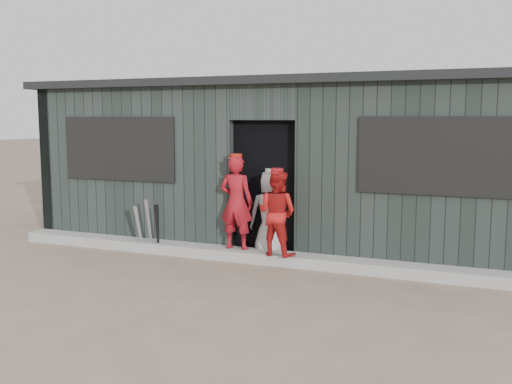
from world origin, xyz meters
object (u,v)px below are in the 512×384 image
at_px(bat_left, 139,229).
at_px(player_grey_back, 271,214).
at_px(bat_mid, 149,226).
at_px(player_red_right, 277,213).
at_px(bat_right, 157,229).
at_px(dugout, 294,163).
at_px(player_red_left, 236,202).

bearing_deg(bat_left, player_grey_back, 13.50).
xyz_separation_m(bat_mid, player_red_right, (2.02, 0.05, 0.32)).
distance_m(bat_mid, bat_right, 0.13).
distance_m(bat_left, bat_right, 0.29).
distance_m(player_red_right, dugout, 1.91).
xyz_separation_m(bat_left, player_grey_back, (1.95, 0.47, 0.28)).
height_order(player_red_left, player_grey_back, player_red_left).
distance_m(bat_mid, player_red_left, 1.42).
bearing_deg(bat_mid, player_red_right, 1.37).
height_order(bat_right, player_red_right, player_red_right).
xyz_separation_m(player_red_left, dugout, (0.33, 1.64, 0.46)).
distance_m(player_red_left, player_red_right, 0.70).
bearing_deg(bat_right, bat_mid, -150.16).
distance_m(bat_left, bat_mid, 0.19).
bearing_deg(bat_mid, player_grey_back, 14.80).
relative_size(bat_mid, dugout, 0.10).
relative_size(bat_mid, bat_right, 1.12).
height_order(bat_right, player_red_left, player_red_left).
height_order(bat_mid, bat_right, bat_mid).
bearing_deg(player_red_left, player_red_right, 165.53).
xyz_separation_m(bat_left, bat_right, (0.28, 0.06, 0.01)).
relative_size(player_red_left, player_grey_back, 1.06).
relative_size(bat_left, player_red_left, 0.54).
xyz_separation_m(bat_right, player_grey_back, (1.67, 0.41, 0.26)).
xyz_separation_m(bat_left, bat_mid, (0.18, 0.00, 0.06)).
bearing_deg(bat_mid, bat_left, -180.00).
height_order(bat_left, bat_mid, bat_mid).
relative_size(bat_left, bat_right, 0.97).
distance_m(bat_right, player_red_right, 1.94).
distance_m(bat_right, player_red_left, 1.32).
bearing_deg(player_red_right, bat_left, 11.82).
distance_m(bat_mid, dugout, 2.64).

